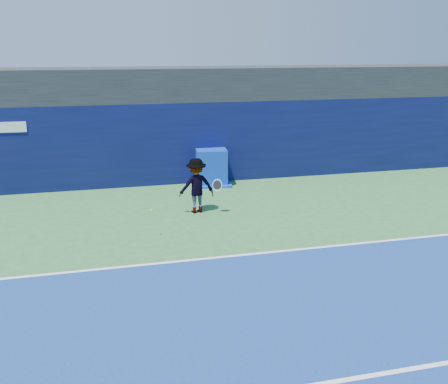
{
  "coord_description": "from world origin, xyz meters",
  "views": [
    {
      "loc": [
        -2.3,
        -7.89,
        4.89
      ],
      "look_at": [
        0.94,
        5.2,
        1.0
      ],
      "focal_mm": 40.0,
      "sensor_mm": 36.0,
      "label": 1
    }
  ],
  "objects": [
    {
      "name": "ground",
      "position": [
        0.0,
        0.0,
        0.0
      ],
      "size": [
        80.0,
        80.0,
        0.0
      ],
      "primitive_type": "plane",
      "color": "#327037",
      "rests_on": "ground"
    },
    {
      "name": "baseline",
      "position": [
        0.0,
        3.0,
        0.01
      ],
      "size": [
        24.0,
        0.1,
        0.01
      ],
      "primitive_type": "cube",
      "color": "white",
      "rests_on": "ground"
    },
    {
      "name": "stadium_band",
      "position": [
        0.0,
        11.5,
        3.6
      ],
      "size": [
        36.0,
        3.0,
        1.2
      ],
      "primitive_type": "cube",
      "color": "#222227",
      "rests_on": "back_wall_assembly"
    },
    {
      "name": "back_wall_assembly",
      "position": [
        -0.0,
        10.5,
        1.5
      ],
      "size": [
        36.0,
        1.03,
        3.0
      ],
      "color": "#0B0F3D",
      "rests_on": "ground"
    },
    {
      "name": "equipment_cart",
      "position": [
        1.57,
        9.77,
        0.61
      ],
      "size": [
        1.53,
        1.53,
        1.33
      ],
      "color": "#0C2FA8",
      "rests_on": "ground"
    },
    {
      "name": "tennis_player",
      "position": [
        0.41,
        6.6,
        0.85
      ],
      "size": [
        1.33,
        0.77,
        1.7
      ],
      "color": "white",
      "rests_on": "ground"
    },
    {
      "name": "tennis_ball",
      "position": [
        -1.16,
        4.75,
        0.77
      ],
      "size": [
        0.06,
        0.06,
        0.06
      ],
      "color": "#D0E119",
      "rests_on": "ground"
    }
  ]
}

